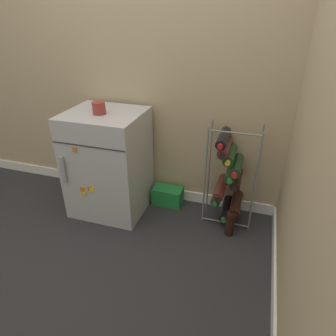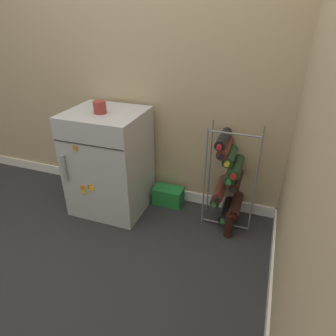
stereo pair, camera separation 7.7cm
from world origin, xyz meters
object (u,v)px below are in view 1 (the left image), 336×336
at_px(fridge_top_cup, 99,108).
at_px(loose_bottle_floor, 230,223).
at_px(soda_box, 168,196).
at_px(wine_rack, 229,177).
at_px(mini_fridge, 109,163).

bearing_deg(fridge_top_cup, loose_bottle_floor, -1.38).
xyz_separation_m(soda_box, fridge_top_cup, (-0.44, -0.22, 0.79)).
height_order(wine_rack, fridge_top_cup, fridge_top_cup).
height_order(soda_box, fridge_top_cup, fridge_top_cup).
distance_m(wine_rack, fridge_top_cup, 1.06).
bearing_deg(soda_box, wine_rack, -6.62).
distance_m(soda_box, loose_bottle_floor, 0.60).
bearing_deg(fridge_top_cup, soda_box, 26.39).
height_order(wine_rack, loose_bottle_floor, wine_rack).
xyz_separation_m(mini_fridge, loose_bottle_floor, (0.98, -0.06, -0.31)).
relative_size(wine_rack, fridge_top_cup, 8.50).
distance_m(wine_rack, loose_bottle_floor, 0.34).
height_order(mini_fridge, soda_box, mini_fridge).
distance_m(soda_box, fridge_top_cup, 0.93).
xyz_separation_m(fridge_top_cup, loose_bottle_floor, (0.99, -0.02, -0.76)).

